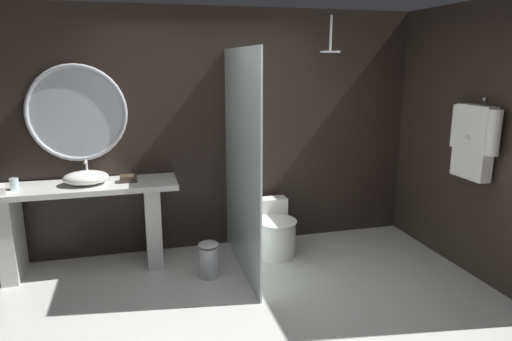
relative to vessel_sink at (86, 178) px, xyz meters
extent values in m
plane|color=silver|center=(1.31, -1.55, -0.95)|extent=(5.76, 5.76, 0.00)
cube|color=black|center=(1.31, 0.35, 0.35)|extent=(4.80, 0.10, 2.60)
cube|color=black|center=(3.66, -0.79, 0.35)|extent=(0.10, 2.47, 2.60)
cube|color=silver|center=(-0.06, 0.00, -0.09)|extent=(1.84, 0.55, 0.05)
cube|color=silver|center=(-0.72, 0.00, -0.53)|extent=(0.15, 0.47, 0.83)
cube|color=silver|center=(0.61, 0.00, -0.53)|extent=(0.15, 0.47, 0.83)
ellipsoid|color=white|center=(0.00, 0.00, 0.00)|extent=(0.43, 0.35, 0.13)
cylinder|color=#B7B7BC|center=(0.00, 0.16, 0.04)|extent=(0.02, 0.02, 0.21)
cylinder|color=#B7B7BC|center=(0.00, 0.09, 0.14)|extent=(0.02, 0.14, 0.02)
cylinder|color=silver|center=(-0.63, -0.03, -0.01)|extent=(0.08, 0.08, 0.11)
cube|color=#3D3323|center=(0.40, 0.00, -0.04)|extent=(0.16, 0.14, 0.06)
torus|color=#B7B7BC|center=(-0.06, 0.26, 0.60)|extent=(0.97, 0.04, 0.97)
cylinder|color=#B2BCC1|center=(-0.06, 0.27, 0.60)|extent=(0.90, 0.01, 0.90)
cube|color=silver|center=(1.45, -0.41, 0.14)|extent=(0.02, 1.42, 2.17)
cylinder|color=#B7B7BC|center=(2.47, -0.09, 1.38)|extent=(0.02, 0.02, 0.35)
cylinder|color=#B7B7BC|center=(2.47, -0.09, 1.19)|extent=(0.21, 0.21, 0.02)
sphere|color=#B7B7BC|center=(3.59, -1.06, 0.76)|extent=(0.04, 0.04, 0.04)
cube|color=silver|center=(3.52, -1.06, 0.37)|extent=(0.12, 0.42, 0.69)
cylinder|color=silver|center=(3.52, -1.29, 0.49)|extent=(0.12, 0.12, 0.41)
cylinder|color=silver|center=(3.52, -0.82, 0.49)|extent=(0.12, 0.12, 0.41)
sphere|color=silver|center=(3.44, -1.06, 0.40)|extent=(0.07, 0.07, 0.07)
cylinder|color=white|center=(1.88, -0.20, -0.75)|extent=(0.41, 0.41, 0.39)
ellipsoid|color=white|center=(1.88, -0.20, -0.55)|extent=(0.43, 0.47, 0.02)
cube|color=white|center=(1.88, 0.09, -0.57)|extent=(0.40, 0.17, 0.37)
cylinder|color=#B7B7BC|center=(1.10, -0.49, -0.79)|extent=(0.20, 0.20, 0.31)
ellipsoid|color=#B7B7BC|center=(1.10, -0.49, -0.62)|extent=(0.20, 0.20, 0.06)
camera|label=1|loc=(0.48, -4.57, 1.10)|focal=32.08mm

